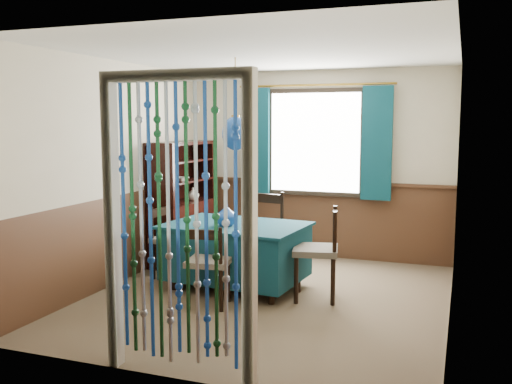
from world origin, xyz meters
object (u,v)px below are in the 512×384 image
at_px(dining_table, 236,251).
at_px(vase_table, 226,216).
at_px(chair_near, 208,263).
at_px(chair_left, 171,239).
at_px(chair_far, 261,230).
at_px(pendant_lamp, 235,133).
at_px(bowl_shelf, 181,179).
at_px(chair_right, 319,251).
at_px(sideboard, 183,219).
at_px(vase_sideboard, 193,193).

relative_size(dining_table, vase_table, 7.21).
height_order(chair_near, chair_left, chair_left).
bearing_deg(chair_far, pendant_lamp, 95.75).
xyz_separation_m(chair_far, bowl_shelf, (-1.10, 0.04, 0.58)).
relative_size(chair_right, sideboard, 0.60).
distance_m(dining_table, chair_right, 0.96).
bearing_deg(chair_right, pendant_lamp, 73.58).
bearing_deg(pendant_lamp, chair_far, 87.09).
distance_m(vase_table, bowl_shelf, 1.37).
bearing_deg(sideboard, vase_table, -41.70).
height_order(chair_left, bowl_shelf, bowl_shelf).
distance_m(chair_near, vase_table, 0.69).
bearing_deg(sideboard, chair_near, -52.78).
bearing_deg(pendant_lamp, vase_sideboard, 133.98).
bearing_deg(chair_near, sideboard, 115.08).
distance_m(dining_table, vase_sideboard, 1.60).
height_order(dining_table, chair_left, chair_left).
bearing_deg(dining_table, chair_near, -85.98).
bearing_deg(dining_table, vase_sideboard, 139.22).
xyz_separation_m(chair_left, vase_sideboard, (-0.19, 0.97, 0.43)).
relative_size(sideboard, bowl_shelf, 7.14).
distance_m(chair_right, vase_table, 1.06).
relative_size(chair_left, vase_table, 3.88).
xyz_separation_m(chair_near, vase_table, (-0.04, 0.57, 0.38)).
height_order(sideboard, pendant_lamp, pendant_lamp).
bearing_deg(chair_far, vase_sideboard, -10.93).
bearing_deg(dining_table, pendant_lamp, 19.28).
height_order(dining_table, vase_sideboard, vase_sideboard).
height_order(vase_table, bowl_shelf, bowl_shelf).
xyz_separation_m(dining_table, vase_table, (-0.06, -0.13, 0.41)).
height_order(pendant_lamp, vase_table, pendant_lamp).
xyz_separation_m(dining_table, vase_sideboard, (-1.07, 1.11, 0.46)).
relative_size(chair_near, vase_table, 3.80).
height_order(dining_table, chair_near, chair_near).
bearing_deg(dining_table, chair_far, 92.33).
relative_size(dining_table, chair_far, 1.61).
distance_m(bowl_shelf, vase_sideboard, 0.41).
bearing_deg(chair_right, sideboard, 52.55).
relative_size(chair_near, chair_left, 0.98).
bearing_deg(chair_near, chair_left, 126.68).
height_order(pendant_lamp, vase_sideboard, pendant_lamp).
distance_m(dining_table, chair_left, 0.89).
xyz_separation_m(sideboard, vase_table, (1.07, -1.05, 0.27)).
relative_size(dining_table, pendant_lamp, 1.61).
distance_m(vase_table, vase_sideboard, 1.59).
height_order(chair_near, bowl_shelf, bowl_shelf).
relative_size(vase_table, vase_sideboard, 1.18).
height_order(chair_far, vase_sideboard, chair_far).
bearing_deg(bowl_shelf, chair_near, -54.17).
distance_m(sideboard, pendant_lamp, 1.85).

